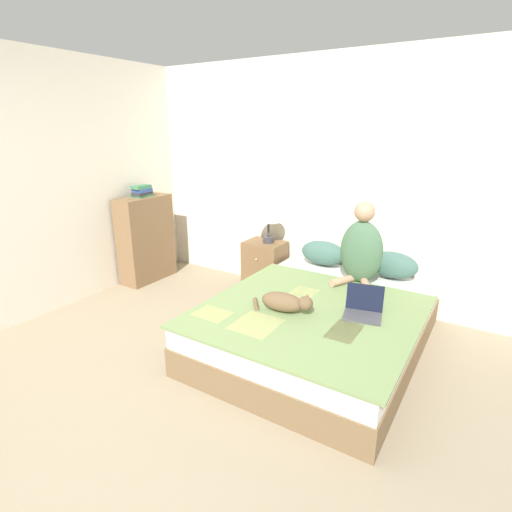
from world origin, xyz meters
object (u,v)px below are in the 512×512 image
(pillow_far, at_px, (392,265))
(nightstand, at_px, (265,266))
(bookshelf, at_px, (146,239))
(bed, at_px, (318,324))
(person_sitting, at_px, (361,249))
(laptop_open, at_px, (363,310))
(cat_tabby, at_px, (285,302))
(pillow_near, at_px, (323,253))
(book_stack_top, at_px, (142,191))
(table_lamp, at_px, (269,215))

(pillow_far, xyz_separation_m, nightstand, (-1.43, -0.03, -0.27))
(bookshelf, bearing_deg, bed, -8.57)
(pillow_far, bearing_deg, bed, -111.87)
(person_sitting, height_order, laptop_open, person_sitting)
(bookshelf, bearing_deg, laptop_open, -8.61)
(laptop_open, distance_m, nightstand, 1.75)
(laptop_open, bearing_deg, person_sitting, 98.64)
(bookshelf, bearing_deg, cat_tabby, -16.81)
(pillow_near, distance_m, laptop_open, 1.23)
(pillow_far, xyz_separation_m, bookshelf, (-2.84, -0.53, -0.03))
(bed, bearing_deg, nightstand, 140.78)
(pillow_far, relative_size, cat_tabby, 0.88)
(pillow_far, distance_m, person_sitting, 0.42)
(bookshelf, bearing_deg, pillow_far, 10.59)
(bed, relative_size, nightstand, 3.63)
(pillow_far, height_order, person_sitting, person_sitting)
(bed, bearing_deg, person_sitting, 77.94)
(pillow_near, xyz_separation_m, person_sitting, (0.49, -0.29, 0.20))
(cat_tabby, bearing_deg, person_sitting, 66.26)
(book_stack_top, bearing_deg, bed, -8.59)
(book_stack_top, bearing_deg, laptop_open, -8.62)
(cat_tabby, bearing_deg, pillow_near, 92.73)
(person_sitting, relative_size, cat_tabby, 1.39)
(pillow_near, distance_m, bookshelf, 2.18)
(person_sitting, distance_m, bookshelf, 2.63)
(laptop_open, bearing_deg, pillow_near, 115.64)
(pillow_far, distance_m, nightstand, 1.46)
(laptop_open, bearing_deg, cat_tabby, -166.30)
(table_lamp, distance_m, book_stack_top, 1.56)
(bed, height_order, laptop_open, laptop_open)
(cat_tabby, height_order, table_lamp, table_lamp)
(laptop_open, bearing_deg, bookshelf, 159.08)
(cat_tabby, xyz_separation_m, bookshelf, (-2.32, 0.70, 0.01))
(nightstand, relative_size, table_lamp, 1.37)
(table_lamp, xyz_separation_m, bookshelf, (-1.46, -0.50, -0.38))
(pillow_far, height_order, nightstand, pillow_far)
(table_lamp, distance_m, bookshelf, 1.59)
(pillow_near, bearing_deg, cat_tabby, -80.52)
(bed, xyz_separation_m, bookshelf, (-2.48, 0.37, 0.31))
(cat_tabby, xyz_separation_m, nightstand, (-0.91, 1.20, -0.22))
(nightstand, height_order, bookshelf, bookshelf)
(pillow_near, xyz_separation_m, table_lamp, (-0.66, -0.03, 0.34))
(person_sitting, height_order, cat_tabby, person_sitting)
(pillow_far, height_order, book_stack_top, book_stack_top)
(pillow_far, height_order, laptop_open, pillow_far)
(bed, bearing_deg, book_stack_top, 171.41)
(pillow_far, height_order, bookshelf, bookshelf)
(nightstand, height_order, book_stack_top, book_stack_top)
(pillow_near, relative_size, bookshelf, 0.47)
(laptop_open, xyz_separation_m, table_lamp, (-1.41, 0.93, 0.42))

